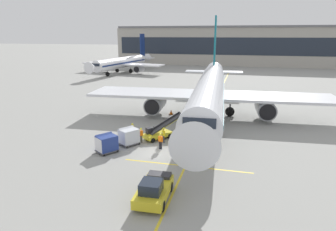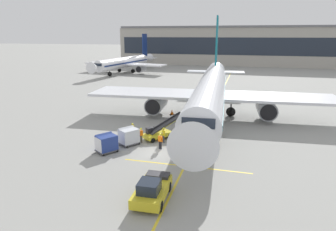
{
  "view_description": "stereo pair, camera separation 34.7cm",
  "coord_description": "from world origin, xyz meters",
  "px_view_note": "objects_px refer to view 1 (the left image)",
  "views": [
    {
      "loc": [
        7.99,
        -27.04,
        11.76
      ],
      "look_at": [
        0.16,
        3.54,
        3.06
      ],
      "focal_mm": 31.66,
      "sensor_mm": 36.0,
      "label": 1
    },
    {
      "loc": [
        8.33,
        -26.96,
        11.76
      ],
      "look_at": [
        0.16,
        3.54,
        3.06
      ],
      "focal_mm": 31.66,
      "sensor_mm": 36.0,
      "label": 2
    }
  ],
  "objects_px": {
    "ground_crew_by_loader": "(132,129)",
    "ground_crew_marshaller": "(141,134)",
    "parked_airplane": "(209,92)",
    "belt_loader": "(159,132)",
    "baggage_cart_lead": "(129,136)",
    "ground_crew_wingwalker": "(164,134)",
    "ground_crew_by_carts": "(161,140)",
    "distant_airplane": "(123,63)",
    "safety_cone_engine_keepout": "(171,112)",
    "baggage_cart_second": "(106,143)",
    "pushback_tug": "(154,190)"
  },
  "relations": [
    {
      "from": "parked_airplane",
      "to": "ground_crew_marshaller",
      "type": "bearing_deg",
      "value": -115.34
    },
    {
      "from": "ground_crew_by_carts",
      "to": "ground_crew_wingwalker",
      "type": "bearing_deg",
      "value": 95.86
    },
    {
      "from": "belt_loader",
      "to": "safety_cone_engine_keepout",
      "type": "relative_size",
      "value": 6.91
    },
    {
      "from": "ground_crew_by_carts",
      "to": "ground_crew_marshaller",
      "type": "bearing_deg",
      "value": 154.51
    },
    {
      "from": "parked_airplane",
      "to": "ground_crew_marshaller",
      "type": "height_order",
      "value": "parked_airplane"
    },
    {
      "from": "pushback_tug",
      "to": "ground_crew_by_carts",
      "type": "distance_m",
      "value": 9.96
    },
    {
      "from": "belt_loader",
      "to": "ground_crew_by_loader",
      "type": "relative_size",
      "value": 2.9
    },
    {
      "from": "safety_cone_engine_keepout",
      "to": "distant_airplane",
      "type": "height_order",
      "value": "distant_airplane"
    },
    {
      "from": "baggage_cart_second",
      "to": "pushback_tug",
      "type": "bearing_deg",
      "value": -45.53
    },
    {
      "from": "baggage_cart_lead",
      "to": "ground_crew_wingwalker",
      "type": "bearing_deg",
      "value": 24.3
    },
    {
      "from": "baggage_cart_second",
      "to": "distant_airplane",
      "type": "bearing_deg",
      "value": 111.29
    },
    {
      "from": "pushback_tug",
      "to": "ground_crew_by_loader",
      "type": "xyz_separation_m",
      "value": [
        -6.41,
        12.4,
        0.17
      ]
    },
    {
      "from": "pushback_tug",
      "to": "ground_crew_by_loader",
      "type": "height_order",
      "value": "pushback_tug"
    },
    {
      "from": "ground_crew_by_loader",
      "to": "ground_crew_wingwalker",
      "type": "relative_size",
      "value": 1.0
    },
    {
      "from": "ground_crew_by_loader",
      "to": "ground_crew_by_carts",
      "type": "xyz_separation_m",
      "value": [
        4.18,
        -2.69,
        0.0
      ]
    },
    {
      "from": "parked_airplane",
      "to": "safety_cone_engine_keepout",
      "type": "bearing_deg",
      "value": -179.6
    },
    {
      "from": "baggage_cart_lead",
      "to": "pushback_tug",
      "type": "bearing_deg",
      "value": -59.46
    },
    {
      "from": "ground_crew_marshaller",
      "to": "safety_cone_engine_keepout",
      "type": "xyz_separation_m",
      "value": [
        0.35,
        12.63,
        -0.64
      ]
    },
    {
      "from": "baggage_cart_lead",
      "to": "baggage_cart_second",
      "type": "distance_m",
      "value": 2.95
    },
    {
      "from": "pushback_tug",
      "to": "ground_crew_by_loader",
      "type": "distance_m",
      "value": 13.96
    },
    {
      "from": "distant_airplane",
      "to": "ground_crew_marshaller",
      "type": "bearing_deg",
      "value": -65.43
    },
    {
      "from": "ground_crew_marshaller",
      "to": "ground_crew_by_carts",
      "type": "bearing_deg",
      "value": -25.49
    },
    {
      "from": "baggage_cart_lead",
      "to": "baggage_cart_second",
      "type": "relative_size",
      "value": 1.0
    },
    {
      "from": "ground_crew_by_carts",
      "to": "distant_airplane",
      "type": "relative_size",
      "value": 0.05
    },
    {
      "from": "pushback_tug",
      "to": "parked_airplane",
      "type": "bearing_deg",
      "value": 87.16
    },
    {
      "from": "belt_loader",
      "to": "ground_crew_wingwalker",
      "type": "distance_m",
      "value": 1.5
    },
    {
      "from": "ground_crew_by_carts",
      "to": "safety_cone_engine_keepout",
      "type": "relative_size",
      "value": 2.38
    },
    {
      "from": "ground_crew_by_carts",
      "to": "ground_crew_marshaller",
      "type": "relative_size",
      "value": 1.0
    },
    {
      "from": "ground_crew_by_loader",
      "to": "distant_airplane",
      "type": "bearing_deg",
      "value": 113.79
    },
    {
      "from": "parked_airplane",
      "to": "distant_airplane",
      "type": "height_order",
      "value": "parked_airplane"
    },
    {
      "from": "parked_airplane",
      "to": "safety_cone_engine_keepout",
      "type": "height_order",
      "value": "parked_airplane"
    },
    {
      "from": "belt_loader",
      "to": "baggage_cart_second",
      "type": "height_order",
      "value": "belt_loader"
    },
    {
      "from": "safety_cone_engine_keepout",
      "to": "ground_crew_by_loader",
      "type": "bearing_deg",
      "value": -99.79
    },
    {
      "from": "ground_crew_by_loader",
      "to": "ground_crew_marshaller",
      "type": "height_order",
      "value": "same"
    },
    {
      "from": "belt_loader",
      "to": "ground_crew_wingwalker",
      "type": "relative_size",
      "value": 2.9
    },
    {
      "from": "pushback_tug",
      "to": "ground_crew_by_loader",
      "type": "bearing_deg",
      "value": 117.33
    },
    {
      "from": "ground_crew_wingwalker",
      "to": "belt_loader",
      "type": "bearing_deg",
      "value": 124.65
    },
    {
      "from": "belt_loader",
      "to": "baggage_cart_lead",
      "type": "xyz_separation_m",
      "value": [
        -2.68,
        -2.82,
        0.19
      ]
    },
    {
      "from": "baggage_cart_second",
      "to": "distant_airplane",
      "type": "height_order",
      "value": "distant_airplane"
    },
    {
      "from": "ground_crew_marshaller",
      "to": "baggage_cart_lead",
      "type": "bearing_deg",
      "value": -143.21
    },
    {
      "from": "ground_crew_marshaller",
      "to": "ground_crew_wingwalker",
      "type": "xyz_separation_m",
      "value": [
        2.4,
        0.75,
        0.0
      ]
    },
    {
      "from": "baggage_cart_second",
      "to": "ground_crew_marshaller",
      "type": "relative_size",
      "value": 1.55
    },
    {
      "from": "ground_crew_by_carts",
      "to": "distant_airplane",
      "type": "distance_m",
      "value": 65.26
    },
    {
      "from": "ground_crew_by_loader",
      "to": "baggage_cart_second",
      "type": "bearing_deg",
      "value": -101.03
    },
    {
      "from": "parked_airplane",
      "to": "ground_crew_wingwalker",
      "type": "bearing_deg",
      "value": -106.81
    },
    {
      "from": "parked_airplane",
      "to": "distant_airplane",
      "type": "bearing_deg",
      "value": 125.82
    },
    {
      "from": "ground_crew_marshaller",
      "to": "pushback_tug",
      "type": "bearing_deg",
      "value": -66.19
    },
    {
      "from": "distant_airplane",
      "to": "belt_loader",
      "type": "bearing_deg",
      "value": -63.36
    },
    {
      "from": "baggage_cart_lead",
      "to": "ground_crew_by_carts",
      "type": "bearing_deg",
      "value": -6.05
    },
    {
      "from": "ground_crew_by_carts",
      "to": "baggage_cart_lead",
      "type": "bearing_deg",
      "value": 173.95
    }
  ]
}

